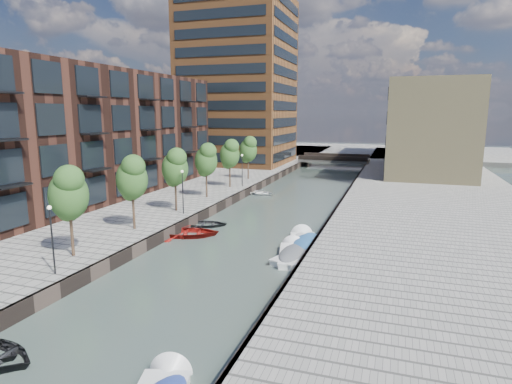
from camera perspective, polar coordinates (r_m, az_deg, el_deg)
The scene contains 28 objects.
water at distance 53.31m, azimuth 5.44°, elevation -0.70°, with size 300.00×300.00×0.00m, color #38473F.
quay_left at distance 70.47m, azimuth -24.40°, elevation 1.57°, with size 60.00×140.00×1.00m, color gray.
quay_right at distance 52.11m, azimuth 22.86°, elevation -1.19°, with size 20.00×140.00×1.00m, color gray.
quay_wall_left at distance 54.87m, azimuth -0.77°, elevation 0.21°, with size 0.25×140.00×1.00m, color #332823.
quay_wall_right at distance 52.22m, azimuth 11.98°, elevation -0.56°, with size 0.25×140.00×1.00m, color #332823.
far_closure at distance 112.02m, azimuth 12.43°, elevation 5.28°, with size 80.00×40.00×1.00m, color gray.
apartment_block at distance 51.82m, azimuth -19.41°, elevation 7.35°, with size 8.00×38.00×14.00m, color black.
tower at distance 81.39m, azimuth -2.31°, elevation 14.54°, with size 18.00×18.00×30.00m, color brown.
tan_block_near at distance 73.14m, azimuth 22.04°, elevation 7.96°, with size 12.00×25.00×14.00m, color tan.
tan_block_far at distance 99.08m, azimuth 21.21°, elevation 9.08°, with size 12.00×20.00×16.00m, color tan.
bridge at distance 84.27m, azimuth 10.39°, elevation 4.29°, with size 13.00×6.00×1.30m.
tree_1 at distance 30.24m, azimuth -23.73°, elevation 0.01°, with size 2.50×2.50×5.95m.
tree_2 at distance 35.65m, azimuth -16.23°, elevation 1.97°, with size 2.50×2.50×5.95m.
tree_3 at distance 41.54m, azimuth -10.77°, elevation 3.38°, with size 2.50×2.50×5.95m.
tree_4 at distance 47.73m, azimuth -6.68°, elevation 4.41°, with size 2.50×2.50×5.95m.
tree_5 at distance 54.12m, azimuth -3.54°, elevation 5.18°, with size 2.50×2.50×5.95m.
tree_6 at distance 60.64m, azimuth -1.06°, elevation 5.78°, with size 2.50×2.50×5.95m.
lamp_0 at distance 27.61m, azimuth -25.60°, elevation -4.90°, with size 0.24×0.24×4.12m.
lamp_1 at distance 40.32m, azimuth -9.75°, elevation 0.61°, with size 0.24×0.24×4.12m.
lamp_2 at distance 54.78m, azimuth -1.86°, elevation 3.37°, with size 0.24×0.24×4.12m.
sloop_2 at distance 37.06m, azimuth -8.92°, elevation -5.82°, with size 3.67×5.14×1.06m, color maroon.
sloop_3 at distance 54.85m, azimuth 0.53°, elevation -0.33°, with size 3.07×4.30×0.89m, color silver.
sloop_4 at distance 40.05m, azimuth -6.74°, elevation -4.52°, with size 2.89×4.04×0.84m, color #232326.
motorboat_1 at distance 31.63m, azimuth 4.84°, elevation -8.23°, with size 2.83×5.46×1.73m.
motorboat_2 at distance 31.77m, azimuth 6.45°, elevation -8.38°, with size 3.45×5.56×1.76m.
motorboat_3 at distance 34.29m, azimuth 6.60°, elevation -6.72°, with size 3.73×6.03×1.90m.
motorboat_4 at distance 33.03m, azimuth 6.03°, elevation -7.47°, with size 2.39×4.82×1.54m.
car at distance 78.46m, azimuth 18.28°, elevation 3.63°, with size 1.43×3.55×1.21m, color #B8BCBD.
Camera 1 is at (11.64, -10.97, 10.40)m, focal length 30.00 mm.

